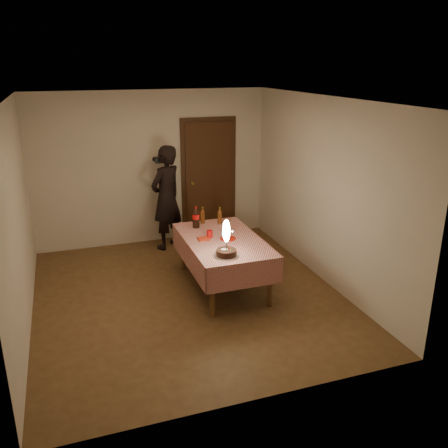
# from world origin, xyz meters

# --- Properties ---
(ground) EXTENTS (4.00, 4.50, 0.01)m
(ground) POSITION_xyz_m (0.00, 0.00, 0.00)
(ground) COLOR brown
(ground) RESTS_ON ground
(room_shell) EXTENTS (4.04, 4.54, 2.62)m
(room_shell) POSITION_xyz_m (0.03, 0.08, 1.65)
(room_shell) COLOR beige
(room_shell) RESTS_ON ground
(dining_table) EXTENTS (1.02, 1.72, 0.72)m
(dining_table) POSITION_xyz_m (0.54, 0.12, 0.62)
(dining_table) COLOR brown
(dining_table) RESTS_ON ground
(birthday_cake) EXTENTS (0.32, 0.32, 0.48)m
(birthday_cake) POSITION_xyz_m (0.39, -0.46, 0.85)
(birthday_cake) COLOR white
(birthday_cake) RESTS_ON dining_table
(red_plate) EXTENTS (0.22, 0.22, 0.01)m
(red_plate) POSITION_xyz_m (0.61, 0.09, 0.72)
(red_plate) COLOR #B7190C
(red_plate) RESTS_ON dining_table
(red_cup) EXTENTS (0.08, 0.08, 0.10)m
(red_cup) POSITION_xyz_m (0.39, 0.23, 0.77)
(red_cup) COLOR #B80C0D
(red_cup) RESTS_ON dining_table
(clear_cup) EXTENTS (0.07, 0.07, 0.09)m
(clear_cup) POSITION_xyz_m (0.62, 0.16, 0.76)
(clear_cup) COLOR silver
(clear_cup) RESTS_ON dining_table
(napkin_stack) EXTENTS (0.15, 0.15, 0.02)m
(napkin_stack) POSITION_xyz_m (0.29, 0.18, 0.73)
(napkin_stack) COLOR red
(napkin_stack) RESTS_ON dining_table
(cola_bottle) EXTENTS (0.10, 0.10, 0.32)m
(cola_bottle) POSITION_xyz_m (0.32, 0.69, 0.87)
(cola_bottle) COLOR black
(cola_bottle) RESTS_ON dining_table
(amber_bottle_left) EXTENTS (0.06, 0.06, 0.25)m
(amber_bottle_left) POSITION_xyz_m (0.47, 0.84, 0.84)
(amber_bottle_left) COLOR #5D2F10
(amber_bottle_left) RESTS_ON dining_table
(amber_bottle_right) EXTENTS (0.06, 0.06, 0.25)m
(amber_bottle_right) POSITION_xyz_m (0.71, 0.75, 0.84)
(amber_bottle_right) COLOR #5D2F10
(amber_bottle_right) RESTS_ON dining_table
(photographer) EXTENTS (0.76, 0.71, 1.75)m
(photographer) POSITION_xyz_m (0.14, 1.85, 0.88)
(photographer) COLOR black
(photographer) RESTS_ON ground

